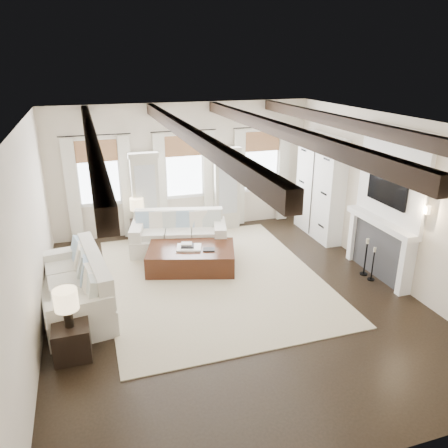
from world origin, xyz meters
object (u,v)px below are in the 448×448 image
object	(u,v)px
ottoman	(191,258)
side_table_front	(72,341)
sofa_back	(179,235)
sofa_left	(78,288)
side_table_back	(139,231)

from	to	relation	value
ottoman	side_table_front	size ratio (longest dim) A/B	3.41
sofa_back	side_table_front	bearing A→B (deg)	-125.22
sofa_back	side_table_front	xyz separation A→B (m)	(-2.33, -3.30, -0.11)
ottoman	sofa_back	bearing A→B (deg)	109.23
sofa_left	ottoman	size ratio (longest dim) A/B	1.36
side_table_front	side_table_back	xyz separation A→B (m)	(1.52, 4.15, 0.00)
ottoman	sofa_left	bearing A→B (deg)	-140.61
sofa_left	ottoman	distance (m)	2.45
side_table_back	ottoman	bearing A→B (deg)	-65.10
sofa_left	side_table_front	size ratio (longest dim) A/B	4.65
sofa_left	ottoman	bearing A→B (deg)	22.48
side_table_front	sofa_left	bearing A→B (deg)	85.43
sofa_left	sofa_back	bearing A→B (deg)	41.02
side_table_back	side_table_front	bearing A→B (deg)	-110.12
sofa_left	side_table_back	size ratio (longest dim) A/B	4.58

